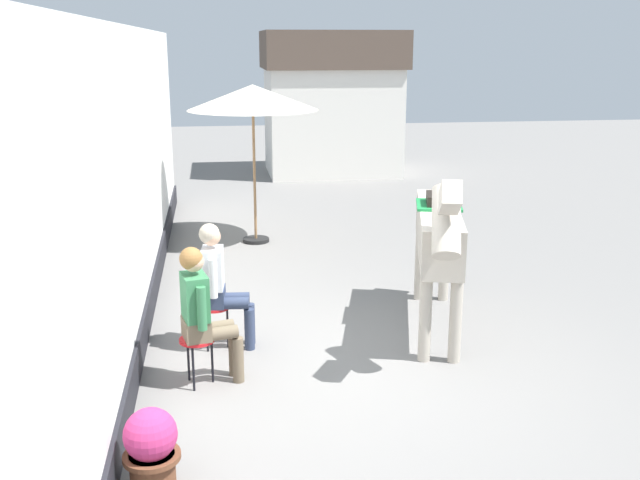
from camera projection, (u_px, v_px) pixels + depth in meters
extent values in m
plane|color=slate|center=(330.00, 278.00, 10.46)|extent=(40.00, 40.00, 0.00)
cube|color=white|center=(125.00, 184.00, 8.24)|extent=(0.30, 14.00, 3.40)
cube|color=black|center=(136.00, 312.00, 8.64)|extent=(0.34, 14.00, 0.36)
cube|color=silver|center=(332.00, 121.00, 18.59)|extent=(3.20, 2.40, 2.60)
cube|color=brown|center=(332.00, 50.00, 18.14)|extent=(3.40, 2.60, 0.90)
cylinder|color=red|center=(197.00, 340.00, 7.10)|extent=(0.34, 0.34, 0.03)
cylinder|color=black|center=(212.00, 361.00, 7.21)|extent=(0.02, 0.02, 0.45)
cylinder|color=black|center=(188.00, 359.00, 7.25)|extent=(0.02, 0.02, 0.45)
cylinder|color=black|center=(193.00, 369.00, 7.03)|extent=(0.02, 0.02, 0.45)
cube|color=brown|center=(196.00, 329.00, 7.07)|extent=(0.30, 0.36, 0.20)
cube|color=#337247|center=(195.00, 297.00, 6.99)|extent=(0.29, 0.38, 0.44)
sphere|color=tan|center=(193.00, 261.00, 6.90)|extent=(0.20, 0.20, 0.20)
sphere|color=olive|center=(191.00, 259.00, 6.88)|extent=(0.22, 0.22, 0.22)
cylinder|color=brown|center=(214.00, 328.00, 7.22)|extent=(0.40, 0.21, 0.13)
cylinder|color=brown|center=(234.00, 354.00, 7.36)|extent=(0.11, 0.11, 0.46)
cylinder|color=brown|center=(218.00, 334.00, 7.07)|extent=(0.40, 0.21, 0.13)
cylinder|color=brown|center=(238.00, 360.00, 7.22)|extent=(0.11, 0.11, 0.46)
cylinder|color=#337247|center=(193.00, 295.00, 7.19)|extent=(0.09, 0.09, 0.42)
cylinder|color=#337247|center=(202.00, 309.00, 6.83)|extent=(0.09, 0.09, 0.42)
cylinder|color=red|center=(214.00, 307.00, 7.98)|extent=(0.34, 0.34, 0.03)
cylinder|color=black|center=(228.00, 327.00, 8.05)|extent=(0.02, 0.02, 0.45)
cylinder|color=black|center=(209.00, 324.00, 8.16)|extent=(0.02, 0.02, 0.45)
cylinder|color=black|center=(207.00, 332.00, 7.92)|extent=(0.02, 0.02, 0.45)
cube|color=#2D3851|center=(214.00, 297.00, 7.95)|extent=(0.27, 0.34, 0.20)
cube|color=silver|center=(212.00, 268.00, 7.87)|extent=(0.25, 0.36, 0.44)
sphere|color=tan|center=(211.00, 237.00, 7.78)|extent=(0.20, 0.20, 0.20)
sphere|color=#B2A38E|center=(209.00, 234.00, 7.77)|extent=(0.22, 0.22, 0.22)
cylinder|color=#2D3851|center=(232.00, 298.00, 8.05)|extent=(0.39, 0.16, 0.13)
cylinder|color=#2D3851|center=(250.00, 324.00, 8.14)|extent=(0.11, 0.11, 0.46)
cylinder|color=#2D3851|center=(231.00, 303.00, 7.90)|extent=(0.39, 0.16, 0.13)
cylinder|color=#2D3851|center=(250.00, 329.00, 7.99)|extent=(0.11, 0.11, 0.46)
cylinder|color=silver|center=(216.00, 267.00, 8.08)|extent=(0.09, 0.09, 0.42)
cylinder|color=silver|center=(213.00, 279.00, 7.69)|extent=(0.09, 0.09, 0.42)
cube|color=#B2A899|center=(438.00, 231.00, 8.39)|extent=(0.96, 2.24, 0.52)
cylinder|color=#B2A899|center=(455.00, 321.00, 7.62)|extent=(0.13, 0.13, 0.90)
cylinder|color=#B2A899|center=(425.00, 320.00, 7.65)|extent=(0.13, 0.13, 0.90)
cylinder|color=#B2A899|center=(444.00, 266.00, 9.48)|extent=(0.13, 0.13, 0.90)
cylinder|color=#B2A899|center=(420.00, 265.00, 9.51)|extent=(0.13, 0.13, 0.90)
cylinder|color=#B2A899|center=(446.00, 222.00, 7.14)|extent=(0.42, 0.68, 0.73)
cube|color=#B2A899|center=(450.00, 198.00, 6.73)|extent=(0.30, 0.56, 0.40)
cube|color=black|center=(447.00, 207.00, 7.12)|extent=(0.19, 0.62, 0.48)
cylinder|color=black|center=(433.00, 230.00, 9.56)|extent=(0.12, 0.12, 0.65)
cube|color=#197238|center=(439.00, 205.00, 8.41)|extent=(0.63, 0.70, 0.03)
cube|color=black|center=(439.00, 199.00, 8.40)|extent=(0.38, 0.49, 0.12)
cylinder|color=brown|center=(153.00, 471.00, 5.51)|extent=(0.34, 0.34, 0.28)
cylinder|color=brown|center=(152.00, 456.00, 5.48)|extent=(0.43, 0.43, 0.04)
sphere|color=#B22D66|center=(150.00, 435.00, 5.43)|extent=(0.40, 0.40, 0.40)
cylinder|color=black|center=(256.00, 240.00, 12.37)|extent=(0.44, 0.44, 0.06)
cylinder|color=olive|center=(255.00, 177.00, 12.09)|extent=(0.04, 0.04, 2.20)
cone|color=beige|center=(253.00, 97.00, 11.76)|extent=(2.10, 2.10, 0.40)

